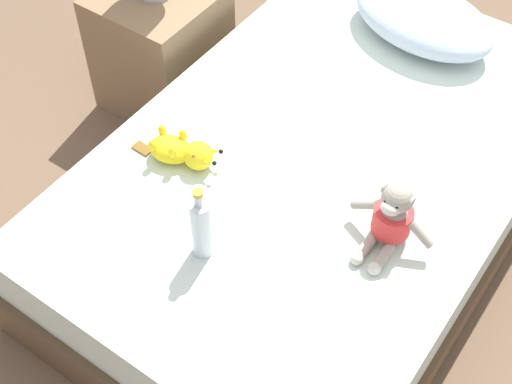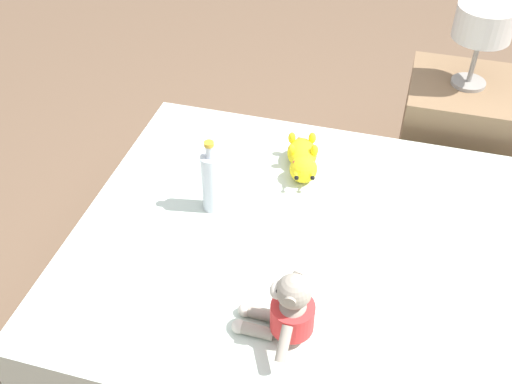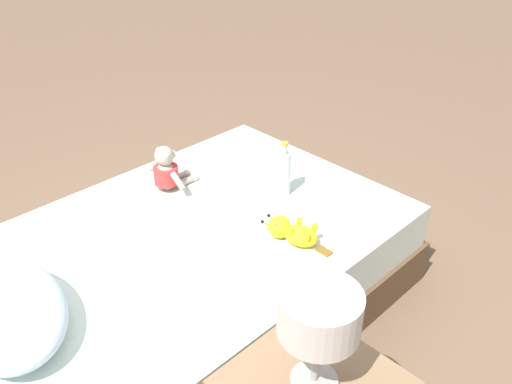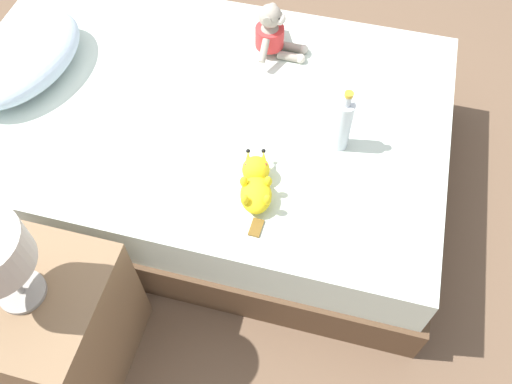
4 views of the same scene
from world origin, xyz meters
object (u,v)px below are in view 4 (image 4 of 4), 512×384
pillow (22,57)px  plush_yellow_creature (256,184)px  nightstand (53,325)px  plush_monkey (272,34)px  bed (201,137)px  glass_bottle (343,125)px

pillow → plush_yellow_creature: (-0.34, -1.08, -0.04)m
nightstand → plush_monkey: bearing=-18.9°
bed → nightstand: nightstand is taller
pillow → plush_monkey: bearing=-68.6°
bed → plush_monkey: (0.36, -0.23, 0.32)m
glass_bottle → nightstand: bearing=137.1°
plush_yellow_creature → glass_bottle: (0.28, -0.25, 0.07)m
bed → pillow: bearing=91.2°
pillow → plush_yellow_creature: size_ratio=2.02×
plush_yellow_creature → nightstand: nightstand is taller
glass_bottle → plush_yellow_creature: bearing=138.3°
plush_yellow_creature → plush_monkey: bearing=9.0°
pillow → glass_bottle: glass_bottle is taller
plush_monkey → glass_bottle: size_ratio=1.02×
bed → glass_bottle: size_ratio=7.43×
bed → plush_monkey: 0.54m
plush_yellow_creature → glass_bottle: 0.39m
pillow → nightstand: size_ratio=1.17×
bed → plush_monkey: size_ratio=7.27×
glass_bottle → nightstand: size_ratio=0.50×
bed → glass_bottle: glass_bottle is taller
pillow → plush_monkey: plush_monkey is taller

